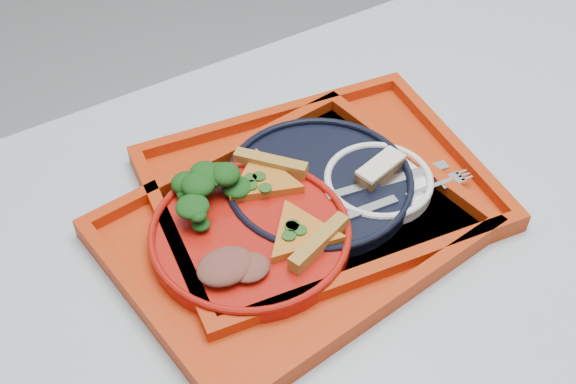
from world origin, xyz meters
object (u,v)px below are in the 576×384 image
object	(u,v)px
tray_far	(319,192)
navy_plate	(319,185)
tray_main	(290,232)
dinner_plate	(250,237)
dessert_bar	(380,169)

from	to	relation	value
tray_far	navy_plate	size ratio (longest dim) A/B	1.73
tray_main	navy_plate	distance (m)	0.09
tray_far	dinner_plate	world-z (taller)	dinner_plate
tray_main	tray_far	xyz separation A→B (m)	(0.07, 0.04, 0.00)
tray_main	dessert_bar	distance (m)	0.16
dinner_plate	dessert_bar	xyz separation A→B (m)	(0.21, -0.00, 0.02)
tray_far	dinner_plate	bearing A→B (deg)	-157.52
navy_plate	tray_main	bearing A→B (deg)	-150.24
navy_plate	dessert_bar	distance (m)	0.09
dessert_bar	navy_plate	bearing A→B (deg)	143.67
tray_main	navy_plate	world-z (taller)	navy_plate
navy_plate	dessert_bar	bearing A→B (deg)	-22.79
tray_main	navy_plate	xyz separation A→B (m)	(0.07, 0.04, 0.01)
tray_far	dinner_plate	distance (m)	0.13
tray_far	dessert_bar	world-z (taller)	dessert_bar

